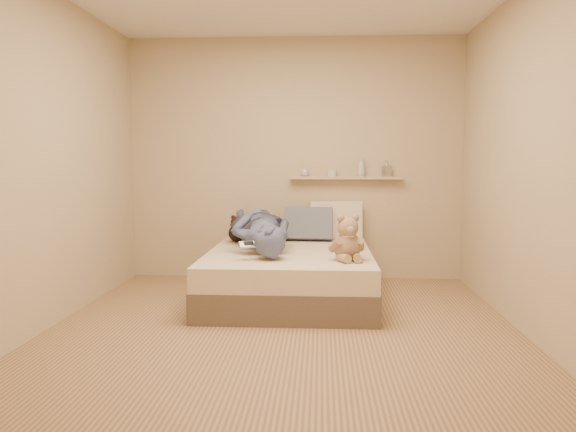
# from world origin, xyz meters

# --- Properties ---
(room) EXTENTS (3.80, 3.80, 3.80)m
(room) POSITION_xyz_m (0.00, 0.00, 1.30)
(room) COLOR #A07F52
(room) RESTS_ON ground
(bed) EXTENTS (1.50, 1.90, 0.45)m
(bed) POSITION_xyz_m (0.00, 0.93, 0.22)
(bed) COLOR brown
(bed) RESTS_ON floor
(game_console) EXTENTS (0.17, 0.12, 0.05)m
(game_console) POSITION_xyz_m (-0.32, 0.40, 0.59)
(game_console) COLOR silver
(game_console) RESTS_ON bed
(teddy_bear) EXTENTS (0.31, 0.32, 0.39)m
(teddy_bear) POSITION_xyz_m (0.51, 0.44, 0.61)
(teddy_bear) COLOR #8F744E
(teddy_bear) RESTS_ON bed
(dark_plush) EXTENTS (0.18, 0.18, 0.28)m
(dark_plush) POSITION_xyz_m (-0.57, 1.46, 0.57)
(dark_plush) COLOR black
(dark_plush) RESTS_ON bed
(pillow_cream) EXTENTS (0.57, 0.27, 0.41)m
(pillow_cream) POSITION_xyz_m (0.44, 1.76, 0.65)
(pillow_cream) COLOR beige
(pillow_cream) RESTS_ON bed
(pillow_grey) EXTENTS (0.51, 0.29, 0.37)m
(pillow_grey) POSITION_xyz_m (0.16, 1.62, 0.62)
(pillow_grey) COLOR slate
(pillow_grey) RESTS_ON bed
(person) EXTENTS (0.91, 1.69, 0.38)m
(person) POSITION_xyz_m (-0.30, 1.10, 0.64)
(person) COLOR #485272
(person) RESTS_ON bed
(wall_shelf) EXTENTS (1.20, 0.12, 0.03)m
(wall_shelf) POSITION_xyz_m (0.55, 1.84, 1.10)
(wall_shelf) COLOR tan
(wall_shelf) RESTS_ON wall_back
(shelf_bottles) EXTENTS (0.98, 0.11, 0.21)m
(shelf_bottles) POSITION_xyz_m (0.58, 1.84, 1.19)
(shelf_bottles) COLOR #B4B9BD
(shelf_bottles) RESTS_ON wall_shelf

